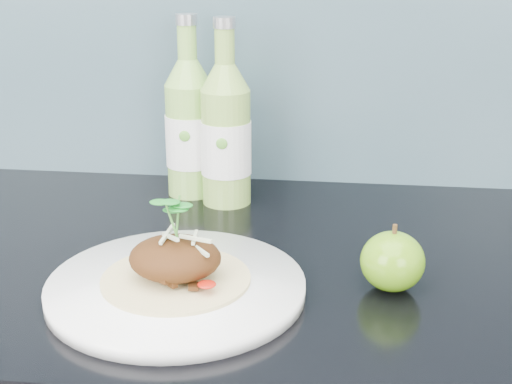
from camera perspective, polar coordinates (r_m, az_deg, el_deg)
dinner_plate at (r=0.79m, az=-6.39°, el=-7.55°), size 0.31×0.31×0.02m
pork_taco at (r=0.77m, az=-6.50°, el=-5.11°), size 0.16×0.16×0.10m
green_apple at (r=0.79m, az=10.87°, el=-5.46°), size 0.09×0.09×0.08m
cider_bottle_left at (r=1.06m, az=-5.32°, el=5.10°), size 0.08×0.08×0.27m
cider_bottle_right at (r=1.02m, az=-2.42°, el=4.56°), size 0.07×0.07×0.27m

